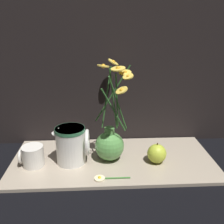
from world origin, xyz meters
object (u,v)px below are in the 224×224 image
Objects in this scene: yellow_mug at (32,156)px; ceramic_pitcher at (72,144)px; orange_fruit at (157,154)px; vase_with_flowers at (110,142)px.

ceramic_pitcher reaches higher than yellow_mug.
orange_fruit is (0.31, -0.02, -0.04)m from ceramic_pitcher.
orange_fruit is (0.45, -0.00, -0.00)m from yellow_mug.
vase_with_flowers is 0.18m from orange_fruit.
yellow_mug is 0.59× the size of ceramic_pitcher.
vase_with_flowers is 2.45× the size of ceramic_pitcher.
ceramic_pitcher is at bearing 6.72° from yellow_mug.
ceramic_pitcher is 0.31m from orange_fruit.
vase_with_flowers is at bearing 170.76° from orange_fruit.
orange_fruit is (0.17, -0.03, -0.04)m from vase_with_flowers.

